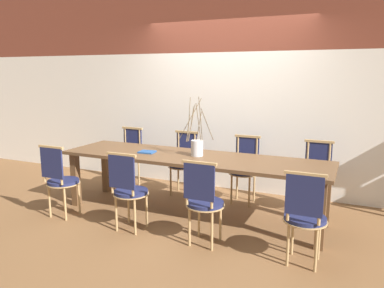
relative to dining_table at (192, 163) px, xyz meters
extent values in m
plane|color=brown|center=(0.00, 0.00, -0.67)|extent=(16.00, 16.00, 0.00)
cube|color=white|center=(0.00, 1.24, 0.35)|extent=(12.00, 0.06, 2.04)
cube|color=brown|center=(0.00, 1.24, 1.95)|extent=(12.00, 0.06, 1.16)
cube|color=brown|center=(0.00, 0.00, 0.06)|extent=(3.31, 0.86, 0.04)
cube|color=brown|center=(-1.55, -0.33, -0.31)|extent=(0.09, 0.09, 0.71)
cube|color=brown|center=(1.55, -0.33, -0.31)|extent=(0.09, 0.09, 0.71)
cube|color=brown|center=(-1.55, 0.33, -0.31)|extent=(0.09, 0.09, 0.71)
cube|color=brown|center=(1.55, 0.33, -0.31)|extent=(0.09, 0.09, 0.71)
cylinder|color=#1E234C|center=(-1.43, -0.68, -0.23)|extent=(0.38, 0.38, 0.04)
cylinder|color=tan|center=(-1.43, -0.68, -0.25)|extent=(0.40, 0.40, 0.01)
cylinder|color=tan|center=(-1.55, -0.55, -0.46)|extent=(0.03, 0.03, 0.42)
cylinder|color=tan|center=(-1.30, -0.55, -0.46)|extent=(0.03, 0.03, 0.42)
cylinder|color=tan|center=(-1.55, -0.80, -0.46)|extent=(0.03, 0.03, 0.42)
cylinder|color=tan|center=(-1.30, -0.80, -0.46)|extent=(0.03, 0.03, 0.42)
cylinder|color=tan|center=(-1.56, -0.84, 0.02)|extent=(0.03, 0.03, 0.45)
cylinder|color=tan|center=(-1.29, -0.84, 0.02)|extent=(0.03, 0.03, 0.45)
cube|color=#1E234C|center=(-1.43, -0.84, 0.04)|extent=(0.32, 0.02, 0.36)
cube|color=tan|center=(-1.43, -0.84, 0.23)|extent=(0.36, 0.03, 0.03)
cylinder|color=#1E234C|center=(-0.44, -0.68, -0.23)|extent=(0.38, 0.38, 0.04)
cylinder|color=tan|center=(-0.44, -0.68, -0.25)|extent=(0.40, 0.40, 0.01)
cylinder|color=tan|center=(-0.57, -0.55, -0.46)|extent=(0.03, 0.03, 0.42)
cylinder|color=tan|center=(-0.32, -0.55, -0.46)|extent=(0.03, 0.03, 0.42)
cylinder|color=tan|center=(-0.57, -0.80, -0.46)|extent=(0.03, 0.03, 0.42)
cylinder|color=tan|center=(-0.32, -0.80, -0.46)|extent=(0.03, 0.03, 0.42)
cylinder|color=tan|center=(-0.58, -0.84, 0.02)|extent=(0.03, 0.03, 0.45)
cylinder|color=tan|center=(-0.31, -0.84, 0.02)|extent=(0.03, 0.03, 0.45)
cube|color=#1E234C|center=(-0.44, -0.84, 0.04)|extent=(0.32, 0.02, 0.36)
cube|color=tan|center=(-0.44, -0.84, 0.23)|extent=(0.36, 0.03, 0.03)
cylinder|color=#1E234C|center=(0.45, -0.68, -0.23)|extent=(0.38, 0.38, 0.04)
cylinder|color=tan|center=(0.45, -0.68, -0.25)|extent=(0.40, 0.40, 0.01)
cylinder|color=tan|center=(0.33, -0.55, -0.46)|extent=(0.03, 0.03, 0.42)
cylinder|color=tan|center=(0.58, -0.55, -0.46)|extent=(0.03, 0.03, 0.42)
cylinder|color=tan|center=(0.33, -0.80, -0.46)|extent=(0.03, 0.03, 0.42)
cylinder|color=tan|center=(0.58, -0.80, -0.46)|extent=(0.03, 0.03, 0.42)
cylinder|color=tan|center=(0.32, -0.84, 0.02)|extent=(0.03, 0.03, 0.45)
cylinder|color=tan|center=(0.59, -0.84, 0.02)|extent=(0.03, 0.03, 0.45)
cube|color=#1E234C|center=(0.45, -0.84, 0.04)|extent=(0.32, 0.02, 0.36)
cube|color=tan|center=(0.45, -0.84, 0.23)|extent=(0.36, 0.03, 0.03)
cylinder|color=#1E234C|center=(1.44, -0.68, -0.23)|extent=(0.38, 0.38, 0.04)
cylinder|color=tan|center=(1.44, -0.68, -0.25)|extent=(0.40, 0.40, 0.01)
cylinder|color=tan|center=(1.32, -0.55, -0.46)|extent=(0.03, 0.03, 0.42)
cylinder|color=tan|center=(1.56, -0.55, -0.46)|extent=(0.03, 0.03, 0.42)
cylinder|color=tan|center=(1.32, -0.80, -0.46)|extent=(0.03, 0.03, 0.42)
cylinder|color=tan|center=(1.56, -0.80, -0.46)|extent=(0.03, 0.03, 0.42)
cylinder|color=tan|center=(1.31, -0.84, 0.02)|extent=(0.03, 0.03, 0.45)
cylinder|color=tan|center=(1.57, -0.84, 0.02)|extent=(0.03, 0.03, 0.45)
cube|color=#1E234C|center=(1.44, -0.84, 0.04)|extent=(0.32, 0.02, 0.36)
cube|color=tan|center=(1.44, -0.84, 0.23)|extent=(0.36, 0.03, 0.03)
cylinder|color=#1E234C|center=(-1.40, 0.68, -0.23)|extent=(0.38, 0.38, 0.04)
cylinder|color=tan|center=(-1.40, 0.68, -0.25)|extent=(0.40, 0.40, 0.01)
cylinder|color=tan|center=(-1.28, 0.55, -0.46)|extent=(0.03, 0.03, 0.42)
cylinder|color=tan|center=(-1.52, 0.55, -0.46)|extent=(0.03, 0.03, 0.42)
cylinder|color=tan|center=(-1.28, 0.80, -0.46)|extent=(0.03, 0.03, 0.42)
cylinder|color=tan|center=(-1.52, 0.80, -0.46)|extent=(0.03, 0.03, 0.42)
cylinder|color=tan|center=(-1.27, 0.84, 0.02)|extent=(0.03, 0.03, 0.45)
cylinder|color=tan|center=(-1.53, 0.84, 0.02)|extent=(0.03, 0.03, 0.45)
cube|color=#1E234C|center=(-1.40, 0.84, 0.04)|extent=(0.32, 0.02, 0.36)
cube|color=tan|center=(-1.40, 0.84, 0.23)|extent=(0.36, 0.03, 0.03)
cylinder|color=#1E234C|center=(-0.46, 0.68, -0.23)|extent=(0.38, 0.38, 0.04)
cylinder|color=tan|center=(-0.46, 0.68, -0.25)|extent=(0.40, 0.40, 0.01)
cylinder|color=tan|center=(-0.34, 0.55, -0.46)|extent=(0.03, 0.03, 0.42)
cylinder|color=tan|center=(-0.59, 0.55, -0.46)|extent=(0.03, 0.03, 0.42)
cylinder|color=tan|center=(-0.34, 0.80, -0.46)|extent=(0.03, 0.03, 0.42)
cylinder|color=tan|center=(-0.59, 0.80, -0.46)|extent=(0.03, 0.03, 0.42)
cylinder|color=tan|center=(-0.33, 0.84, 0.02)|extent=(0.03, 0.03, 0.45)
cylinder|color=tan|center=(-0.59, 0.84, 0.02)|extent=(0.03, 0.03, 0.45)
cube|color=#1E234C|center=(-0.46, 0.84, 0.04)|extent=(0.32, 0.02, 0.36)
cube|color=tan|center=(-0.46, 0.84, 0.23)|extent=(0.36, 0.03, 0.03)
cylinder|color=#1E234C|center=(0.45, 0.68, -0.23)|extent=(0.38, 0.38, 0.04)
cylinder|color=tan|center=(0.45, 0.68, -0.25)|extent=(0.40, 0.40, 0.01)
cylinder|color=tan|center=(0.58, 0.55, -0.46)|extent=(0.03, 0.03, 0.42)
cylinder|color=tan|center=(0.33, 0.55, -0.46)|extent=(0.03, 0.03, 0.42)
cylinder|color=tan|center=(0.58, 0.80, -0.46)|extent=(0.03, 0.03, 0.42)
cylinder|color=tan|center=(0.33, 0.80, -0.46)|extent=(0.03, 0.03, 0.42)
cylinder|color=tan|center=(0.59, 0.84, 0.02)|extent=(0.03, 0.03, 0.45)
cylinder|color=tan|center=(0.32, 0.84, 0.02)|extent=(0.03, 0.03, 0.45)
cube|color=#1E234C|center=(0.45, 0.84, 0.04)|extent=(0.32, 0.02, 0.36)
cube|color=tan|center=(0.45, 0.84, 0.23)|extent=(0.36, 0.03, 0.03)
cylinder|color=#1E234C|center=(1.39, 0.68, -0.23)|extent=(0.38, 0.38, 0.04)
cylinder|color=tan|center=(1.39, 0.68, -0.25)|extent=(0.40, 0.40, 0.01)
cylinder|color=tan|center=(1.51, 0.55, -0.46)|extent=(0.03, 0.03, 0.42)
cylinder|color=tan|center=(1.26, 0.55, -0.46)|extent=(0.03, 0.03, 0.42)
cylinder|color=tan|center=(1.51, 0.80, -0.46)|extent=(0.03, 0.03, 0.42)
cylinder|color=tan|center=(1.26, 0.80, -0.46)|extent=(0.03, 0.03, 0.42)
cylinder|color=tan|center=(1.52, 0.84, 0.02)|extent=(0.03, 0.03, 0.45)
cylinder|color=tan|center=(1.25, 0.84, 0.02)|extent=(0.03, 0.03, 0.45)
cube|color=#1E234C|center=(1.39, 0.84, 0.04)|extent=(0.32, 0.02, 0.36)
cube|color=tan|center=(1.39, 0.84, 0.23)|extent=(0.36, 0.03, 0.03)
cylinder|color=silver|center=(0.05, 0.04, 0.18)|extent=(0.15, 0.15, 0.19)
cylinder|color=brown|center=(-0.06, 0.02, 0.42)|extent=(0.06, 0.22, 0.30)
cylinder|color=brown|center=(-0.05, 0.02, 0.53)|extent=(0.06, 0.20, 0.51)
cylinder|color=brown|center=(-0.08, 0.14, 0.52)|extent=(0.20, 0.27, 0.50)
cylinder|color=brown|center=(-0.03, 0.04, 0.47)|extent=(0.01, 0.16, 0.40)
cylinder|color=brown|center=(0.07, 0.02, 0.50)|extent=(0.05, 0.07, 0.46)
cylinder|color=brown|center=(0.06, 0.08, 0.45)|extent=(0.08, 0.03, 0.35)
cylinder|color=brown|center=(0.19, 0.02, 0.48)|extent=(0.06, 0.29, 0.41)
cylinder|color=brown|center=(0.09, 0.04, 0.54)|extent=(0.02, 0.10, 0.53)
cylinder|color=brown|center=(-0.03, 0.05, 0.49)|extent=(0.03, 0.16, 0.43)
cube|color=#234C8C|center=(-0.60, -0.05, 0.09)|extent=(0.21, 0.18, 0.02)
camera|label=1|loc=(1.82, -4.05, 1.08)|focal=35.00mm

